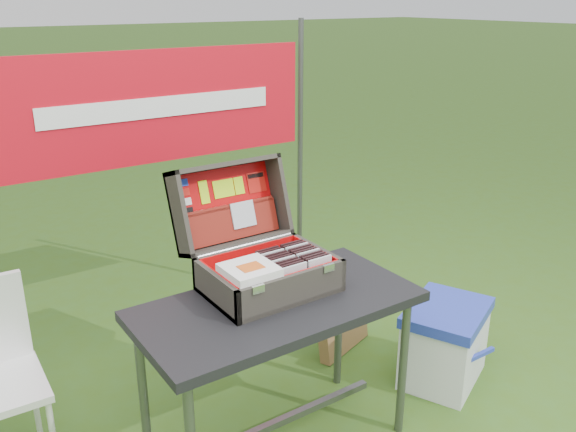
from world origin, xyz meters
TOP-DOWN VIEW (x-y plane):
  - table at (-0.02, 0.03)m, footprint 1.11×0.56m
  - table_top at (-0.02, 0.03)m, footprint 1.11×0.56m
  - table_leg_fr at (0.48, -0.18)m, footprint 0.04×0.04m
  - table_leg_bl at (-0.51, 0.25)m, footprint 0.04×0.04m
  - table_leg_br at (0.48, 0.25)m, footprint 0.04×0.04m
  - table_brace at (-0.02, 0.03)m, footprint 0.96×0.03m
  - suitcase at (0.01, 0.19)m, footprint 0.50×0.52m
  - suitcase_base_bottom at (0.01, 0.13)m, footprint 0.50×0.36m
  - suitcase_base_wall_front at (0.01, -0.04)m, footprint 0.50×0.02m
  - suitcase_base_wall_back at (0.01, 0.30)m, footprint 0.50×0.02m
  - suitcase_base_wall_left at (-0.23, 0.13)m, footprint 0.02×0.36m
  - suitcase_base_wall_right at (0.25, 0.13)m, footprint 0.02×0.36m
  - suitcase_liner_floor at (0.01, 0.13)m, footprint 0.46×0.32m
  - suitcase_latch_left at (-0.15, -0.05)m, footprint 0.05×0.01m
  - suitcase_latch_right at (0.17, -0.05)m, footprint 0.05×0.01m
  - suitcase_hinge at (0.01, 0.31)m, footprint 0.45×0.02m
  - suitcase_lid_back at (0.01, 0.48)m, footprint 0.50×0.13m
  - suitcase_lid_rim_far at (0.01, 0.48)m, footprint 0.50×0.13m
  - suitcase_lid_rim_near at (0.01, 0.38)m, footprint 0.50×0.13m
  - suitcase_lid_rim_left at (-0.23, 0.43)m, footprint 0.02×0.24m
  - suitcase_lid_rim_right at (0.25, 0.43)m, footprint 0.02×0.24m
  - suitcase_lid_liner at (0.01, 0.47)m, footprint 0.46×0.10m
  - suitcase_liner_wall_front at (0.01, -0.02)m, footprint 0.46×0.01m
  - suitcase_liner_wall_back at (0.01, 0.29)m, footprint 0.46×0.01m
  - suitcase_liner_wall_left at (-0.22, 0.13)m, footprint 0.01×0.32m
  - suitcase_liner_wall_right at (0.24, 0.13)m, footprint 0.01×0.32m
  - suitcase_lid_pocket at (0.01, 0.43)m, footprint 0.44×0.07m
  - suitcase_pocket_edge at (0.01, 0.45)m, footprint 0.43×0.03m
  - suitcase_pocket_cd at (0.06, 0.42)m, footprint 0.11×0.04m
  - lid_sticker_cc_a at (-0.17, 0.51)m, footprint 0.05×0.01m
  - lid_sticker_cc_b at (-0.17, 0.49)m, footprint 0.05×0.01m
  - lid_sticker_cc_c at (-0.17, 0.48)m, footprint 0.05×0.01m
  - lid_sticker_cc_d at (-0.17, 0.47)m, footprint 0.05×0.01m
  - lid_card_neon_tall at (-0.09, 0.49)m, footprint 0.04×0.03m
  - lid_card_neon_main at (0.01, 0.49)m, footprint 0.10×0.03m
  - lid_card_neon_small at (0.09, 0.49)m, footprint 0.04×0.03m
  - lid_sticker_band at (0.17, 0.49)m, footprint 0.09×0.03m
  - lid_sticker_band_bar at (0.17, 0.50)m, footprint 0.08×0.01m
  - cd_left_0 at (0.04, -0.00)m, footprint 0.11×0.01m
  - cd_left_1 at (0.04, 0.02)m, footprint 0.11×0.01m
  - cd_left_2 at (0.04, 0.04)m, footprint 0.11×0.01m
  - cd_left_3 at (0.04, 0.06)m, footprint 0.11×0.01m
  - cd_left_4 at (0.04, 0.08)m, footprint 0.11×0.01m
  - cd_left_5 at (0.04, 0.10)m, footprint 0.11×0.01m
  - cd_left_6 at (0.04, 0.12)m, footprint 0.11×0.01m
  - cd_left_7 at (0.04, 0.14)m, footprint 0.11×0.01m
  - cd_left_8 at (0.04, 0.16)m, footprint 0.11×0.01m
  - cd_left_9 at (0.04, 0.18)m, footprint 0.11×0.01m
  - cd_left_10 at (0.04, 0.19)m, footprint 0.11×0.01m
  - cd_right_0 at (0.16, -0.00)m, footprint 0.11×0.01m
  - cd_right_1 at (0.16, 0.02)m, footprint 0.11×0.01m
  - cd_right_2 at (0.16, 0.04)m, footprint 0.11×0.01m
  - cd_right_3 at (0.16, 0.06)m, footprint 0.11×0.01m
  - cd_right_4 at (0.16, 0.08)m, footprint 0.11×0.01m
  - cd_right_5 at (0.16, 0.10)m, footprint 0.11×0.01m
  - cd_right_6 at (0.16, 0.12)m, footprint 0.11×0.01m
  - cd_right_7 at (0.16, 0.14)m, footprint 0.11×0.01m
  - cd_right_8 at (0.16, 0.16)m, footprint 0.11×0.01m
  - cd_right_9 at (0.16, 0.18)m, footprint 0.11×0.01m
  - cd_right_10 at (0.16, 0.19)m, footprint 0.11×0.01m
  - songbook_0 at (-0.12, 0.07)m, footprint 0.19×0.19m
  - songbook_1 at (-0.12, 0.07)m, footprint 0.19×0.19m
  - songbook_2 at (-0.12, 0.07)m, footprint 0.19×0.19m
  - songbook_3 at (-0.12, 0.07)m, footprint 0.19×0.19m
  - songbook_4 at (-0.12, 0.07)m, footprint 0.19×0.19m
  - songbook_5 at (-0.12, 0.07)m, footprint 0.19×0.19m
  - songbook_graphic at (-0.12, 0.06)m, footprint 0.09×0.07m
  - cooler at (0.93, -0.02)m, footprint 0.55×0.50m
  - cooler_body at (0.93, -0.02)m, footprint 0.52×0.47m
  - cooler_lid at (0.93, -0.02)m, footprint 0.55×0.50m
  - cooler_handle at (0.93, -0.20)m, footprint 0.27×0.02m
  - chair_leg_br at (-0.85, 0.65)m, footprint 0.02×0.02m
  - chair_upright_right at (-0.85, 0.67)m, footprint 0.02×0.02m
  - cardboard_box at (0.69, 0.48)m, footprint 0.40×0.23m
  - banner_post_right at (0.85, 1.10)m, footprint 0.03×0.03m
  - banner at (0.00, 1.09)m, footprint 1.60×0.02m
  - banner_text at (0.00, 1.08)m, footprint 1.20×0.00m

SIDE VIEW (x-z plane):
  - table_brace at x=-0.02m, z-range 0.10..0.14m
  - cooler_body at x=0.93m, z-range 0.00..0.34m
  - cooler at x=0.93m, z-range 0.00..0.40m
  - chair_leg_br at x=-0.85m, z-range 0.00..0.41m
  - cardboard_box at x=0.69m, z-range 0.00..0.41m
  - cooler_handle at x=0.93m, z-range 0.20..0.22m
  - table_leg_fr at x=0.48m, z-range 0.00..0.65m
  - table_leg_bl at x=-0.51m, z-range 0.00..0.65m
  - table_leg_br at x=0.48m, z-range 0.00..0.65m
  - table at x=-0.02m, z-range 0.00..0.69m
  - cooler_lid at x=0.93m, z-range 0.34..0.40m
  - chair_upright_right at x=-0.85m, z-range 0.41..0.79m
  - table_top at x=-0.02m, z-range 0.65..0.69m
  - suitcase_base_bottom at x=0.01m, z-range 0.69..0.71m
  - suitcase_liner_floor at x=0.01m, z-range 0.71..0.72m
  - suitcase_base_wall_front at x=0.01m, z-range 0.69..0.83m
  - suitcase_base_wall_back at x=0.01m, z-range 0.69..0.83m
  - suitcase_base_wall_left at x=-0.23m, z-range 0.69..0.83m
  - suitcase_base_wall_right at x=0.25m, z-range 0.69..0.83m
  - suitcase_liner_wall_front at x=0.01m, z-range 0.71..0.83m
  - suitcase_liner_wall_back at x=0.01m, z-range 0.71..0.83m
  - suitcase_liner_wall_left at x=-0.22m, z-range 0.71..0.83m
  - suitcase_liner_wall_right at x=0.24m, z-range 0.71..0.83m
  - cd_left_0 at x=0.04m, z-range 0.72..0.85m
  - cd_left_1 at x=0.04m, z-range 0.72..0.85m
  - cd_left_2 at x=0.04m, z-range 0.72..0.85m
  - cd_left_3 at x=0.04m, z-range 0.72..0.85m
  - cd_left_4 at x=0.04m, z-range 0.72..0.85m
  - cd_left_5 at x=0.04m, z-range 0.72..0.85m
  - cd_left_6 at x=0.04m, z-range 0.72..0.85m
  - cd_left_7 at x=0.04m, z-range 0.72..0.85m
  - cd_left_8 at x=0.04m, z-range 0.72..0.85m
  - cd_left_9 at x=0.04m, z-range 0.72..0.85m
  - cd_left_10 at x=0.04m, z-range 0.72..0.85m
  - cd_right_0 at x=0.16m, z-range 0.72..0.85m
  - cd_right_1 at x=0.16m, z-range 0.72..0.85m
  - cd_right_2 at x=0.16m, z-range 0.72..0.85m
  - cd_right_3 at x=0.16m, z-range 0.72..0.85m
  - cd_right_4 at x=0.16m, z-range 0.72..0.85m
  - cd_right_5 at x=0.16m, z-range 0.72..0.85m
  - cd_right_6 at x=0.16m, z-range 0.72..0.85m
  - cd_right_7 at x=0.16m, z-range 0.72..0.85m
  - cd_right_8 at x=0.16m, z-range 0.72..0.85m
  - cd_right_9 at x=0.16m, z-range 0.72..0.85m
  - cd_right_10 at x=0.16m, z-range 0.72..0.85m
  - suitcase_lid_rim_near at x=0.01m, z-range 0.79..0.85m
  - suitcase_latch_left at x=-0.15m, z-range 0.80..0.83m
  - suitcase_latch_right at x=0.17m, z-range 0.80..0.83m
  - suitcase_hinge at x=0.01m, z-range 0.82..0.84m
  - songbook_0 at x=-0.12m, z-range 0.83..0.83m
  - songbook_1 at x=-0.12m, z-range 0.83..0.84m
  - songbook_2 at x=-0.12m, z-range 0.84..0.84m
  - songbook_3 at x=-0.12m, z-range 0.84..0.85m
  - songbook_4 at x=-0.12m, z-range 0.85..0.85m
  - banner_post_right at x=0.85m, z-range 0.00..1.70m
  - songbook_5 at x=-0.12m, z-range 0.85..0.86m
  - songbook_graphic at x=-0.12m, z-range 0.86..0.86m
  - suitcase_lid_pocket at x=0.01m, z-range 0.82..0.96m
  - suitcase at x=0.01m, z-range 0.69..1.15m
  - suitcase_pocket_cd at x=0.06m, z-range 0.87..0.98m
  - suitcase_lid_back at x=0.01m, z-range 0.79..1.13m
  - suitcase_pocket_edge at x=0.01m, z-range 0.95..0.97m
  - suitcase_lid_liner at x=0.01m, z-range 0.81..1.11m
  - lid_sticker_cc_d at x=-0.17m, z-range 0.95..0.98m
  - suitcase_lid_rim_left at x=-0.23m, z-range 0.79..1.17m
  - suitcase_lid_rim_right at x=0.25m, z-range 0.79..1.17m
  - lid_sticker_cc_c at x=-0.17m, z-range 0.99..1.02m
  - lid_card_neon_tall at x=-0.09m, z-range 0.98..1.08m
  - lid_card_neon_main at x=0.01m, z-range 0.99..1.07m
  - lid_card_neon_small at x=0.09m, z-range 0.99..1.07m
  - lid_sticker_band at x=0.17m, z-range 0.99..1.07m
  - lid_sticker_cc_b at x=-0.17m, z-range 1.03..1.06m
  - lid_sticker_band_bar at x=0.17m, z-range 1.05..1.07m
  - lid_sticker_cc_a at x=-0.17m, z-range 1.07..1.10m
  - suitcase_lid_rim_far at x=0.01m, z-range 1.11..1.17m
  - banner at x=0.00m, z-range 1.02..1.58m
  - banner_text at x=0.00m, z-range 1.25..1.35m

